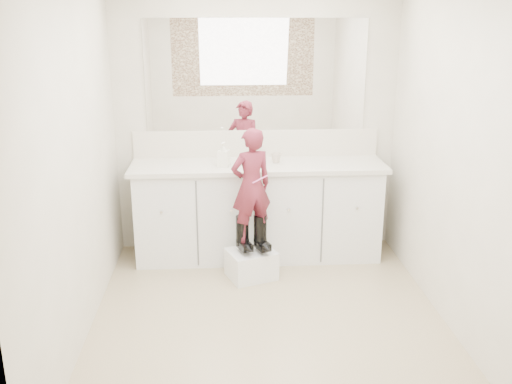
{
  "coord_description": "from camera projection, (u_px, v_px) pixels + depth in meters",
  "views": [
    {
      "loc": [
        -0.33,
        -3.72,
        2.18
      ],
      "look_at": [
        -0.05,
        0.8,
        0.75
      ],
      "focal_mm": 40.0,
      "sensor_mm": 36.0,
      "label": 1
    }
  ],
  "objects": [
    {
      "name": "cup",
      "position": [
        276.0,
        158.0,
        5.13
      ],
      "size": [
        0.12,
        0.12,
        0.09
      ],
      "primitive_type": "imported",
      "rotation": [
        0.0,
        0.0,
        0.28
      ],
      "color": "#C1B09A",
      "rests_on": "countertop"
    },
    {
      "name": "wall_right",
      "position": [
        457.0,
        161.0,
        3.93
      ],
      "size": [
        0.0,
        3.0,
        3.0
      ],
      "primitive_type": "plane",
      "rotation": [
        1.57,
        0.0,
        -1.57
      ],
      "color": "beige",
      "rests_on": "floor"
    },
    {
      "name": "wall_front",
      "position": [
        300.0,
        253.0,
        2.43
      ],
      "size": [
        2.6,
        0.0,
        2.6
      ],
      "primitive_type": "plane",
      "rotation": [
        -1.57,
        0.0,
        0.0
      ],
      "color": "beige",
      "rests_on": "floor"
    },
    {
      "name": "mirror",
      "position": [
        256.0,
        76.0,
        5.14
      ],
      "size": [
        2.0,
        0.02,
        1.0
      ],
      "primitive_type": "cube",
      "color": "white",
      "rests_on": "wall_back"
    },
    {
      "name": "vanity_cabinet",
      "position": [
        258.0,
        212.0,
        5.26
      ],
      "size": [
        2.2,
        0.55,
        0.85
      ],
      "primitive_type": "cube",
      "color": "silver",
      "rests_on": "floor"
    },
    {
      "name": "wall_left",
      "position": [
        75.0,
        167.0,
        3.78
      ],
      "size": [
        0.0,
        3.0,
        3.0
      ],
      "primitive_type": "plane",
      "rotation": [
        1.57,
        0.0,
        1.57
      ],
      "color": "beige",
      "rests_on": "floor"
    },
    {
      "name": "wall_back",
      "position": [
        256.0,
        124.0,
        5.29
      ],
      "size": [
        2.6,
        0.0,
        2.6
      ],
      "primitive_type": "plane",
      "rotation": [
        1.57,
        0.0,
        0.0
      ],
      "color": "beige",
      "rests_on": "floor"
    },
    {
      "name": "boot_right",
      "position": [
        260.0,
        233.0,
        4.81
      ],
      "size": [
        0.18,
        0.24,
        0.32
      ],
      "primitive_type": null,
      "rotation": [
        0.0,
        0.0,
        0.36
      ],
      "color": "black",
      "rests_on": "step_stool"
    },
    {
      "name": "floor",
      "position": [
        269.0,
        321.0,
        4.22
      ],
      "size": [
        3.0,
        3.0,
        0.0
      ],
      "primitive_type": "plane",
      "color": "#938260",
      "rests_on": "ground"
    },
    {
      "name": "soap_bottle",
      "position": [
        223.0,
        154.0,
        4.99
      ],
      "size": [
        0.12,
        0.12,
        0.21
      ],
      "primitive_type": "imported",
      "rotation": [
        0.0,
        0.0,
        -0.31
      ],
      "color": "white",
      "rests_on": "countertop"
    },
    {
      "name": "step_stool",
      "position": [
        251.0,
        264.0,
        4.89
      ],
      "size": [
        0.47,
        0.43,
        0.24
      ],
      "primitive_type": "cube",
      "rotation": [
        0.0,
        0.0,
        0.36
      ],
      "color": "white",
      "rests_on": "floor"
    },
    {
      "name": "faucet",
      "position": [
        257.0,
        154.0,
        5.24
      ],
      "size": [
        0.08,
        0.08,
        0.1
      ],
      "primitive_type": "cylinder",
      "color": "silver",
      "rests_on": "countertop"
    },
    {
      "name": "toddler",
      "position": [
        251.0,
        186.0,
        4.68
      ],
      "size": [
        0.41,
        0.34,
        0.96
      ],
      "primitive_type": "imported",
      "rotation": [
        0.0,
        0.0,
        3.5
      ],
      "color": "#A53246",
      "rests_on": "step_stool"
    },
    {
      "name": "backsplash",
      "position": [
        256.0,
        143.0,
        5.33
      ],
      "size": [
        2.28,
        0.03,
        0.25
      ],
      "primitive_type": "cube",
      "color": "beige",
      "rests_on": "countertop"
    },
    {
      "name": "dot_panel",
      "position": [
        302.0,
        150.0,
        2.3
      ],
      "size": [
        2.0,
        0.01,
        1.2
      ],
      "primitive_type": "cube",
      "color": "#472819",
      "rests_on": "wall_front"
    },
    {
      "name": "boot_left",
      "position": [
        242.0,
        234.0,
        4.8
      ],
      "size": [
        0.18,
        0.24,
        0.32
      ],
      "primitive_type": null,
      "rotation": [
        0.0,
        0.0,
        0.36
      ],
      "color": "black",
      "rests_on": "step_stool"
    },
    {
      "name": "toothbrush",
      "position": [
        260.0,
        179.0,
        4.62
      ],
      "size": [
        0.13,
        0.06,
        0.06
      ],
      "primitive_type": "cylinder",
      "rotation": [
        0.0,
        1.22,
        0.36
      ],
      "color": "pink",
      "rests_on": "toddler"
    },
    {
      "name": "countertop",
      "position": [
        258.0,
        166.0,
        5.11
      ],
      "size": [
        2.28,
        0.58,
        0.04
      ],
      "primitive_type": "cube",
      "color": "beige",
      "rests_on": "vanity_cabinet"
    }
  ]
}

